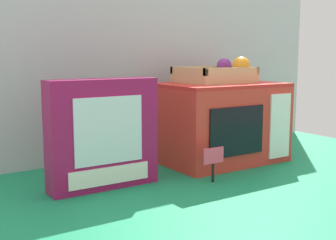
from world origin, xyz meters
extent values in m
plane|color=#147A4C|center=(0.00, 0.00, 0.00)|extent=(1.70, 1.70, 0.00)
cube|color=#B7BABF|center=(0.00, 0.28, 0.36)|extent=(1.61, 0.03, 0.72)
cube|color=red|center=(0.17, 0.04, 0.13)|extent=(0.41, 0.28, 0.25)
cube|color=red|center=(0.17, 0.04, 0.26)|extent=(0.41, 0.28, 0.01)
cube|color=black|center=(0.12, -0.10, 0.13)|extent=(0.21, 0.01, 0.15)
cube|color=white|center=(0.31, -0.10, 0.13)|extent=(0.09, 0.01, 0.21)
cube|color=tan|center=(0.16, 0.07, 0.28)|extent=(0.23, 0.19, 0.03)
cube|color=tan|center=(0.16, -0.02, 0.31)|extent=(0.23, 0.01, 0.02)
cube|color=tan|center=(0.16, 0.16, 0.31)|extent=(0.23, 0.01, 0.02)
cube|color=tan|center=(0.06, 0.07, 0.31)|extent=(0.01, 0.19, 0.02)
cube|color=tan|center=(0.27, 0.07, 0.31)|extent=(0.01, 0.19, 0.02)
sphere|color=#72287F|center=(0.23, 0.10, 0.32)|extent=(0.05, 0.05, 0.05)
sphere|color=orange|center=(0.22, 0.00, 0.33)|extent=(0.06, 0.06, 0.06)
cube|color=#99144C|center=(-0.30, -0.03, 0.15)|extent=(0.30, 0.07, 0.30)
cube|color=silver|center=(-0.30, -0.07, 0.16)|extent=(0.19, 0.00, 0.18)
cube|color=white|center=(-0.30, -0.07, 0.04)|extent=(0.23, 0.00, 0.05)
cylinder|color=black|center=(-0.01, -0.15, 0.03)|extent=(0.01, 0.01, 0.06)
cube|color=#F44C6B|center=(-0.01, -0.15, 0.08)|extent=(0.07, 0.00, 0.05)
sphere|color=red|center=(0.49, 0.06, 0.03)|extent=(0.06, 0.06, 0.06)
camera|label=1|loc=(-0.78, -1.10, 0.36)|focal=47.01mm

